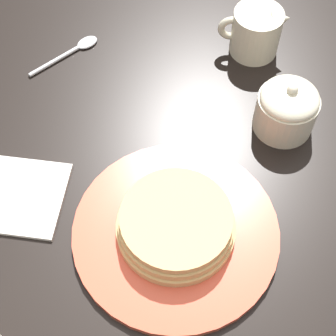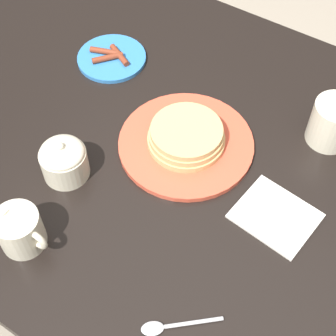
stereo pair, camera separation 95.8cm
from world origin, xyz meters
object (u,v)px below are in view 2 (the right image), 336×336
(pancake_plate, at_px, (186,140))
(spoon, at_px, (168,326))
(napkin, at_px, (275,216))
(sugar_bowl, at_px, (64,160))
(coffee_mug, at_px, (334,123))
(side_plate_bacon, at_px, (112,58))
(creamer_pitcher, at_px, (19,229))

(pancake_plate, height_order, spoon, pancake_plate)
(napkin, bearing_deg, pancake_plate, 167.06)
(sugar_bowl, distance_m, spoon, 0.38)
(coffee_mug, height_order, sugar_bowl, coffee_mug)
(sugar_bowl, distance_m, napkin, 0.42)
(sugar_bowl, bearing_deg, pancake_plate, 49.37)
(side_plate_bacon, relative_size, sugar_bowl, 1.77)
(sugar_bowl, relative_size, spoon, 0.82)
(coffee_mug, xyz_separation_m, napkin, (-0.01, -0.23, -0.05))
(creamer_pitcher, height_order, sugar_bowl, sugar_bowl)
(coffee_mug, bearing_deg, side_plate_bacon, -174.09)
(side_plate_bacon, xyz_separation_m, spoon, (0.47, -0.47, -0.00))
(side_plate_bacon, height_order, creamer_pitcher, creamer_pitcher)
(creamer_pitcher, relative_size, napkin, 0.76)
(sugar_bowl, bearing_deg, side_plate_bacon, 111.69)
(creamer_pitcher, distance_m, napkin, 0.47)
(pancake_plate, xyz_separation_m, spoon, (0.18, -0.34, -0.02))
(creamer_pitcher, height_order, napkin, creamer_pitcher)
(spoon, bearing_deg, napkin, 79.40)
(creamer_pitcher, xyz_separation_m, napkin, (0.36, 0.30, -0.04))
(pancake_plate, height_order, creamer_pitcher, creamer_pitcher)
(sugar_bowl, xyz_separation_m, spoon, (0.34, -0.15, -0.04))
(pancake_plate, distance_m, creamer_pitcher, 0.37)
(pancake_plate, distance_m, sugar_bowl, 0.25)
(pancake_plate, relative_size, napkin, 1.79)
(side_plate_bacon, xyz_separation_m, coffee_mug, (0.53, 0.05, 0.04))
(sugar_bowl, relative_size, napkin, 0.59)
(creamer_pitcher, bearing_deg, side_plate_bacon, 108.51)
(sugar_bowl, xyz_separation_m, napkin, (0.39, 0.14, -0.04))
(spoon, bearing_deg, pancake_plate, 117.69)
(pancake_plate, height_order, sugar_bowl, sugar_bowl)
(spoon, bearing_deg, creamer_pitcher, -178.07)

